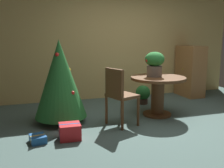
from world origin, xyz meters
TOP-DOWN VIEW (x-y plane):
  - ground_plane at (0.00, 0.00)m, footprint 6.60×6.60m
  - back_wall_panel at (0.00, 2.20)m, footprint 6.00×0.10m
  - round_dining_table at (0.17, 0.49)m, footprint 1.00×1.00m
  - flower_vase at (0.13, 0.56)m, footprint 0.36×0.36m
  - wooden_chair_left at (-0.71, 0.17)m, footprint 0.52×0.56m
  - holiday_tree at (-1.59, 0.66)m, footprint 0.88×0.88m
  - gift_box_red at (-1.57, -0.15)m, footprint 0.31×0.28m
  - gift_box_blue at (-2.02, -0.13)m, footprint 0.24×0.28m
  - wooden_cabinet at (1.71, 1.72)m, footprint 0.44×0.74m
  - potted_plant at (0.27, 1.35)m, footprint 0.32×0.32m

SIDE VIEW (x-z plane):
  - ground_plane at x=0.00m, z-range 0.00..0.00m
  - gift_box_blue at x=-2.02m, z-range 0.00..0.10m
  - gift_box_red at x=-1.57m, z-range 0.00..0.23m
  - potted_plant at x=0.27m, z-range 0.02..0.43m
  - round_dining_table at x=0.17m, z-range 0.13..0.86m
  - wooden_chair_left at x=-0.71m, z-range 0.08..1.03m
  - wooden_cabinet at x=1.71m, z-range 0.00..1.24m
  - holiday_tree at x=-1.59m, z-range 0.05..1.46m
  - flower_vase at x=0.13m, z-range 0.76..1.21m
  - back_wall_panel at x=0.00m, z-range 0.00..2.60m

